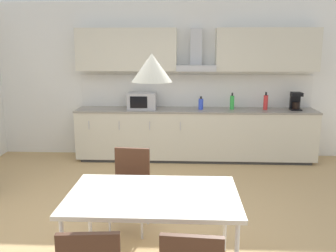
# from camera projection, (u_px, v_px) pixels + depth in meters

# --- Properties ---
(ground_plane) EXTENTS (8.62, 8.27, 0.02)m
(ground_plane) POSITION_uv_depth(u_px,v_px,m) (144.00, 224.00, 4.20)
(ground_plane) COLOR tan
(wall_back) EXTENTS (6.90, 0.10, 2.70)m
(wall_back) POSITION_uv_depth(u_px,v_px,m) (160.00, 80.00, 6.66)
(wall_back) COLOR white
(wall_back) RESTS_ON ground_plane
(kitchen_counter) EXTENTS (4.07, 0.62, 0.88)m
(kitchen_counter) POSITION_uv_depth(u_px,v_px,m) (195.00, 134.00, 6.48)
(kitchen_counter) COLOR #333333
(kitchen_counter) RESTS_ON ground_plane
(backsplash_tile) EXTENTS (4.05, 0.02, 0.57)m
(backsplash_tile) POSITION_uv_depth(u_px,v_px,m) (195.00, 91.00, 6.61)
(backsplash_tile) COLOR silver
(backsplash_tile) RESTS_ON kitchen_counter
(upper_wall_cabinets) EXTENTS (4.05, 0.40, 0.71)m
(upper_wall_cabinets) POSITION_uv_depth(u_px,v_px,m) (196.00, 50.00, 6.30)
(upper_wall_cabinets) COLOR beige
(microwave) EXTENTS (0.48, 0.35, 0.28)m
(microwave) POSITION_uv_depth(u_px,v_px,m) (142.00, 101.00, 6.40)
(microwave) COLOR #ADADB2
(microwave) RESTS_ON kitchen_counter
(coffee_maker) EXTENTS (0.18, 0.19, 0.30)m
(coffee_maker) POSITION_uv_depth(u_px,v_px,m) (296.00, 101.00, 6.30)
(coffee_maker) COLOR black
(coffee_maker) RESTS_ON kitchen_counter
(bottle_green) EXTENTS (0.07, 0.07, 0.28)m
(bottle_green) POSITION_uv_depth(u_px,v_px,m) (232.00, 102.00, 6.36)
(bottle_green) COLOR green
(bottle_green) RESTS_ON kitchen_counter
(bottle_blue) EXTENTS (0.08, 0.08, 0.22)m
(bottle_blue) POSITION_uv_depth(u_px,v_px,m) (201.00, 104.00, 6.35)
(bottle_blue) COLOR blue
(bottle_blue) RESTS_ON kitchen_counter
(bottle_red) EXTENTS (0.07, 0.07, 0.30)m
(bottle_red) POSITION_uv_depth(u_px,v_px,m) (266.00, 102.00, 6.33)
(bottle_red) COLOR red
(bottle_red) RESTS_ON kitchen_counter
(dining_table) EXTENTS (1.43, 0.92, 0.74)m
(dining_table) POSITION_uv_depth(u_px,v_px,m) (153.00, 199.00, 3.14)
(dining_table) COLOR silver
(dining_table) RESTS_ON ground_plane
(chair_far_left) EXTENTS (0.43, 0.43, 0.87)m
(chair_far_left) POSITION_uv_depth(u_px,v_px,m) (131.00, 181.00, 4.01)
(chair_far_left) COLOR #4C2D1E
(chair_far_left) RESTS_ON ground_plane
(pendant_lamp) EXTENTS (0.32, 0.32, 0.22)m
(pendant_lamp) POSITION_uv_depth(u_px,v_px,m) (152.00, 68.00, 2.91)
(pendant_lamp) COLOR silver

